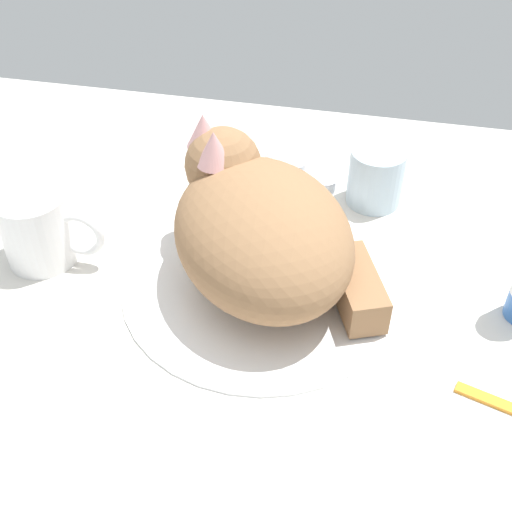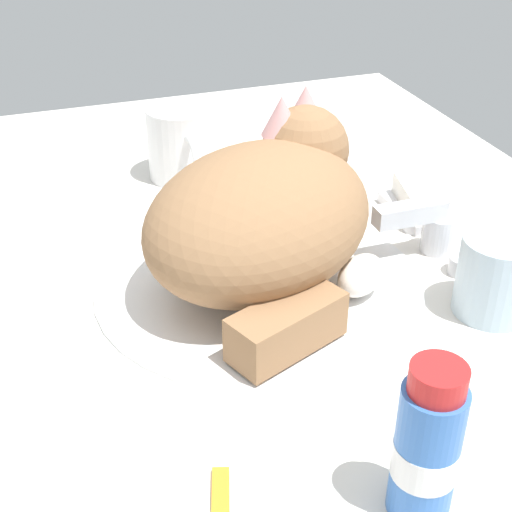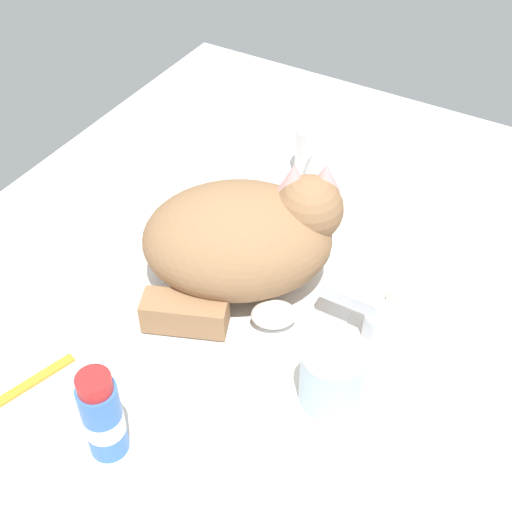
{
  "view_description": "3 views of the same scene",
  "coord_description": "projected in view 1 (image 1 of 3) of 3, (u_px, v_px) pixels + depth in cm",
  "views": [
    {
      "loc": [
        10.55,
        -52.65,
        51.19
      ],
      "look_at": [
        -0.71,
        0.04,
        4.09
      ],
      "focal_mm": 45.9,
      "sensor_mm": 36.0,
      "label": 1
    },
    {
      "loc": [
        56.32,
        -19.9,
        39.96
      ],
      "look_at": [
        1.19,
        -0.7,
        4.09
      ],
      "focal_mm": 52.1,
      "sensor_mm": 36.0,
      "label": 2
    },
    {
      "loc": [
        56.2,
        35.15,
        66.3
      ],
      "look_at": [
        0.44,
        2.96,
        6.02
      ],
      "focal_mm": 49.49,
      "sensor_mm": 36.0,
      "label": 3
    }
  ],
  "objects": [
    {
      "name": "ground_plane",
      "position": [
        262.0,
        294.0,
        0.75
      ],
      "size": [
        110.0,
        82.5,
        3.0
      ],
      "primitive_type": "cube",
      "color": "silver"
    },
    {
      "name": "sink_basin",
      "position": [
        262.0,
        282.0,
        0.74
      ],
      "size": [
        31.55,
        31.55,
        0.63
      ],
      "primitive_type": "cylinder",
      "color": "white",
      "rests_on": "ground_plane"
    },
    {
      "name": "faucet",
      "position": [
        291.0,
        175.0,
        0.86
      ],
      "size": [
        11.99,
        9.31,
        6.04
      ],
      "color": "silver",
      "rests_on": "ground_plane"
    },
    {
      "name": "cat",
      "position": [
        260.0,
        227.0,
        0.7
      ],
      "size": [
        28.52,
        30.08,
        15.75
      ],
      "color": "#936B47",
      "rests_on": "sink_basin"
    },
    {
      "name": "coffee_mug",
      "position": [
        39.0,
        228.0,
        0.75
      ],
      "size": [
        12.32,
        8.14,
        8.88
      ],
      "color": "white",
      "rests_on": "ground_plane"
    },
    {
      "name": "rinse_cup",
      "position": [
        376.0,
        177.0,
        0.84
      ],
      "size": [
        7.06,
        7.06,
        7.56
      ],
      "color": "silver",
      "rests_on": "ground_plane"
    },
    {
      "name": "soap_dish",
      "position": [
        241.0,
        166.0,
        0.91
      ],
      "size": [
        9.0,
        6.4,
        1.2
      ],
      "primitive_type": "cube",
      "color": "white",
      "rests_on": "ground_plane"
    },
    {
      "name": "soap_bar",
      "position": [
        241.0,
        155.0,
        0.9
      ],
      "size": [
        8.47,
        6.42,
        2.41
      ],
      "primitive_type": "cube",
      "rotation": [
        0.0,
        0.0,
        -0.22
      ],
      "color": "white",
      "rests_on": "soap_dish"
    }
  ]
}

